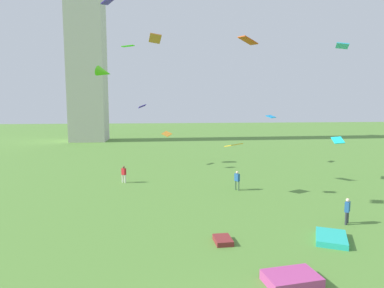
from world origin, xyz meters
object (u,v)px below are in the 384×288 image
(person_1, at_px, (124,173))
(kite_flying_6, at_px, (142,106))
(person_0, at_px, (347,209))
(kite_flying_3, at_px, (338,140))
(kite_flying_10, at_px, (234,145))
(kite_flying_1, at_px, (108,1))
(person_2, at_px, (237,179))
(kite_flying_9, at_px, (128,46))
(kite_flying_11, at_px, (342,46))
(monument_obelisk, at_px, (85,14))
(kite_flying_0, at_px, (248,40))
(kite_bundle_2, at_px, (331,238))
(kite_flying_7, at_px, (155,38))
(kite_bundle_1, at_px, (291,279))
(kite_flying_2, at_px, (167,134))
(kite_bundle_0, at_px, (223,240))
(kite_flying_8, at_px, (104,72))
(kite_flying_4, at_px, (271,117))

(person_1, xyz_separation_m, kite_flying_6, (1.53, 6.04, 6.08))
(person_0, distance_m, kite_flying_3, 13.10)
(kite_flying_10, bearing_deg, kite_flying_1, 175.31)
(person_2, height_order, kite_flying_10, kite_flying_10)
(kite_flying_9, height_order, kite_flying_11, kite_flying_11)
(monument_obelisk, xyz_separation_m, kite_flying_0, (21.92, -36.07, -11.24))
(kite_bundle_2, bearing_deg, kite_flying_7, 124.96)
(person_0, bearing_deg, kite_flying_10, 78.95)
(kite_bundle_1, bearing_deg, kite_flying_7, 107.52)
(kite_flying_1, height_order, kite_bundle_2, kite_flying_1)
(monument_obelisk, height_order, kite_flying_11, monument_obelisk)
(kite_flying_3, xyz_separation_m, kite_flying_10, (-11.03, -4.06, 0.18))
(kite_flying_2, bearing_deg, kite_flying_1, 16.55)
(kite_flying_9, bearing_deg, person_0, -12.20)
(person_0, height_order, person_2, person_2)
(kite_flying_10, xyz_separation_m, kite_flying_11, (7.06, -2.75, 7.30))
(kite_bundle_0, bearing_deg, person_2, 72.41)
(kite_flying_1, relative_size, kite_flying_11, 0.77)
(kite_flying_8, xyz_separation_m, kite_bundle_0, (9.32, -23.26, -10.69))
(person_2, height_order, kite_flying_6, kite_flying_6)
(kite_flying_10, bearing_deg, person_2, 34.28)
(kite_flying_0, relative_size, kite_bundle_0, 1.55)
(monument_obelisk, relative_size, kite_flying_6, 54.28)
(kite_flying_2, bearing_deg, kite_flying_0, 73.59)
(kite_bundle_1, bearing_deg, kite_flying_0, 80.20)
(person_0, relative_size, kite_flying_4, 1.08)
(kite_flying_4, height_order, kite_bundle_2, kite_flying_4)
(person_2, bearing_deg, kite_flying_9, 70.37)
(kite_flying_9, bearing_deg, kite_bundle_2, -24.41)
(monument_obelisk, relative_size, kite_flying_4, 33.22)
(kite_flying_4, bearing_deg, kite_flying_10, 17.96)
(kite_flying_3, height_order, kite_bundle_0, kite_flying_3)
(kite_flying_0, xyz_separation_m, kite_flying_2, (-7.44, 7.77, -9.42))
(kite_flying_10, relative_size, kite_bundle_2, 0.69)
(monument_obelisk, distance_m, kite_flying_1, 48.03)
(person_1, bearing_deg, kite_bundle_1, -23.92)
(person_2, height_order, kite_flying_7, kite_flying_7)
(kite_bundle_1, bearing_deg, kite_flying_3, 56.08)
(kite_flying_3, bearing_deg, kite_bundle_2, 160.94)
(person_1, height_order, kite_bundle_2, person_1)
(kite_flying_0, relative_size, kite_flying_4, 1.30)
(monument_obelisk, bearing_deg, kite_bundle_1, -71.41)
(kite_flying_4, bearing_deg, monument_obelisk, -88.54)
(person_1, distance_m, kite_bundle_1, 20.10)
(kite_flying_9, bearing_deg, kite_flying_0, 45.77)
(kite_flying_2, bearing_deg, person_2, 53.60)
(person_2, xyz_separation_m, kite_bundle_0, (-3.28, -10.35, -0.79))
(kite_flying_3, xyz_separation_m, kite_flying_8, (-23.03, 9.98, 7.03))
(kite_flying_0, xyz_separation_m, kite_flying_1, (-11.52, -9.53, 0.33))
(monument_obelisk, relative_size, kite_flying_9, 50.84)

